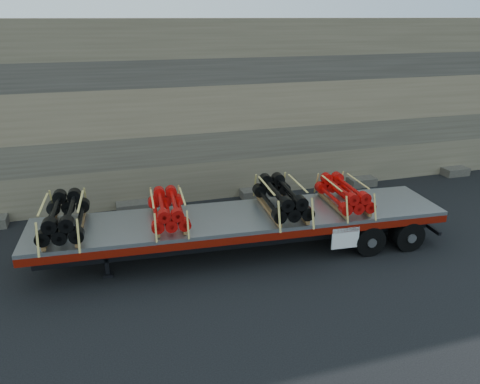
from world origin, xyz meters
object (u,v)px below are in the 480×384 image
(bundle_midfront, at_px, (168,210))
(bundle_front, at_px, (64,218))
(bundle_rear, at_px, (344,194))
(bundle_midrear, at_px, (282,198))
(trailer, at_px, (242,234))

(bundle_midfront, bearing_deg, bundle_front, -180.00)
(bundle_rear, bearing_deg, bundle_front, -180.00)
(bundle_midfront, relative_size, bundle_midrear, 0.87)
(trailer, relative_size, bundle_midrear, 5.17)
(bundle_front, height_order, bundle_rear, bundle_front)
(bundle_midrear, height_order, bundle_rear, bundle_midrear)
(bundle_front, relative_size, bundle_rear, 1.10)
(trailer, xyz_separation_m, bundle_midrear, (1.27, -0.09, 1.08))
(bundle_midrear, bearing_deg, trailer, 180.00)
(bundle_midrear, bearing_deg, bundle_front, -180.00)
(bundle_rear, bearing_deg, bundle_midfront, 180.00)
(bundle_front, distance_m, bundle_rear, 8.58)
(trailer, xyz_separation_m, bundle_midfront, (-2.26, 0.15, 1.02))
(trailer, distance_m, bundle_midfront, 2.48)
(bundle_midfront, distance_m, bundle_rear, 5.65)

